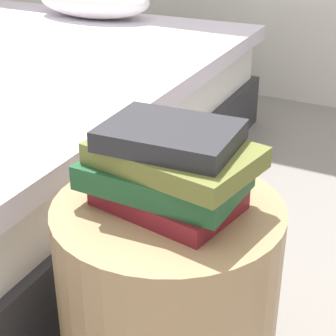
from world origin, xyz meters
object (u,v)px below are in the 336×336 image
object	(u,v)px
side_table	(168,300)
book_charcoal	(170,135)
book_olive	(175,155)
book_maroon	(168,198)
book_forest	(163,177)

from	to	relation	value
side_table	book_charcoal	xyz separation A→B (m)	(-0.00, 0.01, 0.37)
book_charcoal	book_olive	bearing A→B (deg)	13.43
side_table	book_olive	bearing A→B (deg)	54.41
side_table	book_maroon	bearing A→B (deg)	-26.48
book_olive	book_charcoal	distance (m)	0.04
side_table	book_maroon	world-z (taller)	book_maroon
book_forest	book_olive	world-z (taller)	book_olive
book_maroon	book_olive	size ratio (longest dim) A/B	0.87
side_table	book_charcoal	size ratio (longest dim) A/B	1.90
book_maroon	book_forest	bearing A→B (deg)	-166.96
book_forest	book_charcoal	bearing A→B (deg)	47.11
book_maroon	book_charcoal	size ratio (longest dim) A/B	1.06
book_charcoal	side_table	bearing A→B (deg)	-90.90
book_olive	book_forest	bearing A→B (deg)	-136.63
book_maroon	book_forest	xyz separation A→B (m)	(-0.01, -0.00, 0.04)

